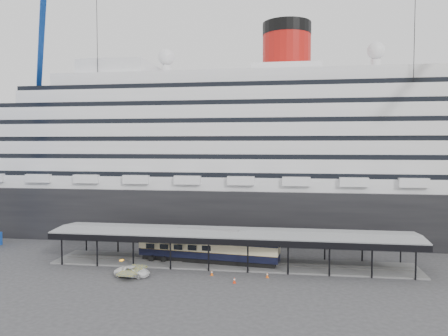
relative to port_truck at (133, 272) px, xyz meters
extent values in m
plane|color=#343436|center=(13.02, 3.30, -0.69)|extent=(200.00, 200.00, 0.00)
cube|color=black|center=(13.02, 35.30, 4.31)|extent=(130.00, 30.00, 10.00)
cylinder|color=#AD130D|center=(21.02, 35.30, 36.71)|extent=(10.00, 10.00, 9.00)
cylinder|color=black|center=(21.02, 35.30, 41.96)|extent=(10.10, 10.10, 2.50)
sphere|color=silver|center=(-4.98, 35.30, 37.01)|extent=(3.60, 3.60, 3.60)
sphere|color=silver|center=(39.02, 35.30, 37.01)|extent=(3.60, 3.60, 3.60)
cube|color=slate|center=(13.02, 8.30, -0.57)|extent=(56.00, 8.00, 0.24)
cube|color=slate|center=(13.02, 7.58, -0.41)|extent=(54.00, 0.08, 0.10)
cube|color=slate|center=(13.02, 9.02, -0.41)|extent=(54.00, 0.08, 0.10)
cube|color=black|center=(13.02, 3.80, 3.76)|extent=(56.00, 0.18, 0.90)
cube|color=black|center=(13.02, 12.80, 3.76)|extent=(56.00, 0.18, 0.90)
cube|color=slate|center=(13.02, 8.30, 4.49)|extent=(56.00, 9.00, 0.24)
cube|color=blue|center=(-24.59, 19.18, 38.51)|extent=(12.92, 17.86, 16.80)
cylinder|color=black|center=(-16.20, 25.06, 22.91)|extent=(0.12, 0.12, 47.21)
cylinder|color=black|center=(43.27, 23.55, 22.91)|extent=(0.12, 0.12, 47.21)
imported|color=white|center=(0.00, 0.00, 0.00)|extent=(5.15, 2.73, 1.38)
cube|color=black|center=(9.28, 8.30, -0.09)|extent=(21.44, 4.88, 0.71)
cube|color=black|center=(9.28, 8.30, 0.82)|extent=(22.49, 5.40, 1.12)
cube|color=beige|center=(9.28, 8.30, 2.04)|extent=(22.49, 5.44, 1.32)
cube|color=black|center=(9.28, 8.30, 2.90)|extent=(22.49, 5.40, 0.41)
cube|color=#FB620D|center=(10.96, 2.16, -0.67)|extent=(0.42, 0.42, 0.03)
cone|color=#FB620D|center=(10.96, 2.16, -0.30)|extent=(0.35, 0.35, 0.74)
cylinder|color=white|center=(10.96, 2.16, -0.22)|extent=(0.24, 0.24, 0.14)
cube|color=red|center=(14.59, -0.85, -0.67)|extent=(0.50, 0.50, 0.03)
cone|color=red|center=(14.59, -0.85, -0.27)|extent=(0.42, 0.42, 0.80)
cylinder|color=white|center=(14.59, -0.85, -0.19)|extent=(0.26, 0.26, 0.16)
cube|color=#FB610D|center=(18.83, 2.24, -0.67)|extent=(0.51, 0.51, 0.03)
cone|color=#FB610D|center=(18.83, 2.24, -0.29)|extent=(0.43, 0.43, 0.75)
cylinder|color=white|center=(18.83, 2.24, -0.22)|extent=(0.24, 0.24, 0.15)
camera|label=1|loc=(21.76, -58.01, 17.81)|focal=35.00mm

